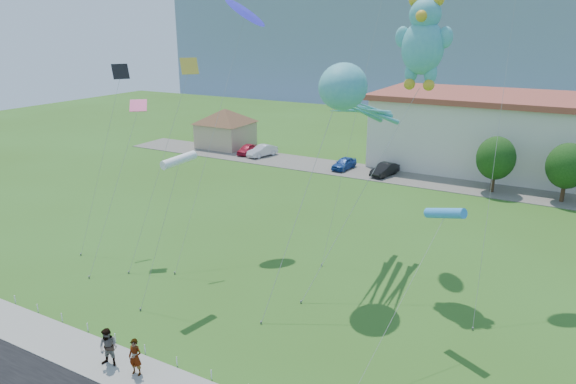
{
  "coord_description": "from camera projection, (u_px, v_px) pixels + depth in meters",
  "views": [
    {
      "loc": [
        15.39,
        -16.71,
        15.18
      ],
      "look_at": [
        1.85,
        8.0,
        6.11
      ],
      "focal_mm": 32.0,
      "sensor_mm": 36.0,
      "label": 1
    }
  ],
  "objects": [
    {
      "name": "ground",
      "position": [
        179.0,
        346.0,
        25.64
      ],
      "size": [
        160.0,
        160.0,
        0.0
      ],
      "primitive_type": "plane",
      "color": "#315818",
      "rests_on": "ground"
    },
    {
      "name": "octopus_kite",
      "position": [
        351.0,
        97.0,
        29.66
      ],
      "size": [
        3.0,
        12.93,
        13.35
      ],
      "color": "teal",
      "rests_on": "ground"
    },
    {
      "name": "sidewalk",
      "position": [
        139.0,
        376.0,
        23.33
      ],
      "size": [
        80.0,
        2.5,
        0.1
      ],
      "primitive_type": "cube",
      "color": "gray",
      "rests_on": "ground"
    },
    {
      "name": "small_kite_blue",
      "position": [
        244.0,
        18.0,
        35.12
      ],
      "size": [
        1.8,
        9.33,
        16.83
      ],
      "color": "#2622C1",
      "rests_on": "ground"
    },
    {
      "name": "parked_car_black",
      "position": [
        385.0,
        169.0,
        54.67
      ],
      "size": [
        2.25,
        4.19,
        1.31
      ],
      "primitive_type": "imported",
      "rotation": [
        0.0,
        0.0,
        -0.23
      ],
      "color": "black",
      "rests_on": "parking_strip"
    },
    {
      "name": "parking_strip",
      "position": [
        394.0,
        176.0,
        54.85
      ],
      "size": [
        70.0,
        6.0,
        0.06
      ],
      "primitive_type": "cube",
      "color": "#59544C",
      "rests_on": "ground"
    },
    {
      "name": "parked_car_red",
      "position": [
        247.0,
        149.0,
        63.93
      ],
      "size": [
        1.92,
        3.75,
        1.22
      ],
      "primitive_type": "imported",
      "rotation": [
        0.0,
        0.0,
        0.14
      ],
      "color": "#B31630",
      "rests_on": "parking_strip"
    },
    {
      "name": "pavilion",
      "position": [
        225.0,
        124.0,
        67.42
      ],
      "size": [
        9.2,
        9.2,
        5.0
      ],
      "color": "tan",
      "rests_on": "ground"
    },
    {
      "name": "small_kite_black",
      "position": [
        116.0,
        93.0,
        35.44
      ],
      "size": [
        1.51,
        5.21,
        12.7
      ],
      "color": "black",
      "rests_on": "ground"
    },
    {
      "name": "rope_fence",
      "position": [
        161.0,
        355.0,
        24.48
      ],
      "size": [
        26.05,
        0.05,
        0.5
      ],
      "color": "white",
      "rests_on": "ground"
    },
    {
      "name": "pedestrian_left",
      "position": [
        135.0,
        357.0,
        23.13
      ],
      "size": [
        0.71,
        0.53,
        1.79
      ],
      "primitive_type": "imported",
      "rotation": [
        0.0,
        0.0,
        0.16
      ],
      "color": "gray",
      "rests_on": "sidewalk"
    },
    {
      "name": "tree_near",
      "position": [
        496.0,
        158.0,
        48.4
      ],
      "size": [
        3.6,
        3.6,
        5.47
      ],
      "color": "#3F2B19",
      "rests_on": "ground"
    },
    {
      "name": "hill_ridge",
      "position": [
        507.0,
        39.0,
        121.97
      ],
      "size": [
        160.0,
        50.0,
        25.0
      ],
      "primitive_type": "cube",
      "color": "gray",
      "rests_on": "ground"
    },
    {
      "name": "small_kite_yellow",
      "position": [
        182.0,
        91.0,
        32.57
      ],
      "size": [
        2.59,
        5.65,
        13.27
      ],
      "color": "gold",
      "rests_on": "ground"
    },
    {
      "name": "small_kite_pink",
      "position": [
        133.0,
        124.0,
        33.75
      ],
      "size": [
        1.29,
        6.17,
        10.68
      ],
      "color": "#D62F6C",
      "rests_on": "ground"
    },
    {
      "name": "parked_car_blue",
      "position": [
        344.0,
        163.0,
        57.17
      ],
      "size": [
        1.9,
        3.92,
        1.29
      ],
      "primitive_type": "imported",
      "rotation": [
        0.0,
        0.0,
        -0.1
      ],
      "color": "#1A4091",
      "rests_on": "parking_strip"
    },
    {
      "name": "teddy_bear_kite",
      "position": [
        423.0,
        40.0,
        28.97
      ],
      "size": [
        5.81,
        7.94,
        16.94
      ],
      "color": "teal",
      "rests_on": "ground"
    },
    {
      "name": "small_kite_white",
      "position": [
        179.0,
        161.0,
        27.82
      ],
      "size": [
        1.6,
        3.75,
        8.75
      ],
      "color": "white",
      "rests_on": "ground"
    },
    {
      "name": "small_kite_cyan",
      "position": [
        444.0,
        215.0,
        24.54
      ],
      "size": [
        2.15,
        8.43,
        7.12
      ],
      "color": "#3291E5",
      "rests_on": "ground"
    },
    {
      "name": "parked_car_silver",
      "position": [
        262.0,
        151.0,
        62.88
      ],
      "size": [
        2.47,
        4.34,
        1.35
      ],
      "primitive_type": "imported",
      "rotation": [
        0.0,
        0.0,
        -0.27
      ],
      "color": "silver",
      "rests_on": "parking_strip"
    },
    {
      "name": "tree_mid",
      "position": [
        567.0,
        166.0,
        45.66
      ],
      "size": [
        3.6,
        3.6,
        5.47
      ],
      "color": "#3F2B19",
      "rests_on": "ground"
    },
    {
      "name": "pedestrian_right",
      "position": [
        108.0,
        348.0,
        23.72
      ],
      "size": [
        1.08,
        0.93,
        1.91
      ],
      "primitive_type": "imported",
      "rotation": [
        0.0,
        0.0,
        0.24
      ],
      "color": "gray",
      "rests_on": "sidewalk"
    }
  ]
}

